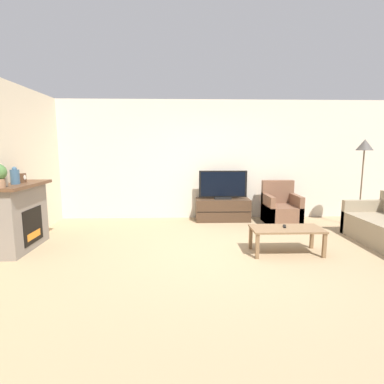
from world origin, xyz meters
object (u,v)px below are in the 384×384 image
(fireplace, at_px, (21,216))
(mantel_clock, at_px, (23,178))
(coffee_table, at_px, (286,231))
(tv_stand, at_px, (223,210))
(tv, at_px, (223,186))
(armchair, at_px, (281,210))
(floor_lamp, at_px, (364,151))
(mantel_vase_left, at_px, (5,180))
(mantel_vase_centre_left, at_px, (15,176))
(remote, at_px, (285,226))

(fireplace, relative_size, mantel_clock, 8.14)
(mantel_clock, relative_size, coffee_table, 0.14)
(tv_stand, xyz_separation_m, tv, (0.00, -0.00, 0.54))
(armchair, distance_m, coffee_table, 1.96)
(armchair, distance_m, floor_lamp, 2.00)
(tv_stand, height_order, tv, tv)
(mantel_clock, height_order, floor_lamp, floor_lamp)
(armchair, bearing_deg, floor_lamp, -14.90)
(mantel_vase_left, bearing_deg, tv_stand, 32.07)
(fireplace, height_order, armchair, fireplace)
(mantel_clock, distance_m, floor_lamp, 6.32)
(mantel_clock, distance_m, coffee_table, 4.28)
(mantel_vase_centre_left, relative_size, remote, 1.74)
(tv_stand, xyz_separation_m, remote, (0.69, -2.10, 0.17))
(fireplace, xyz_separation_m, floor_lamp, (6.24, 1.14, 1.01))
(tv_stand, bearing_deg, armchair, -12.72)
(tv, bearing_deg, mantel_clock, -154.08)
(mantel_vase_left, xyz_separation_m, mantel_clock, (0.00, 0.49, -0.02))
(mantel_vase_left, distance_m, mantel_clock, 0.49)
(fireplace, bearing_deg, remote, -3.83)
(remote, relative_size, floor_lamp, 0.09)
(mantel_clock, xyz_separation_m, armchair, (4.72, 1.42, -0.85))
(mantel_clock, bearing_deg, mantel_vase_centre_left, -90.21)
(tv_stand, bearing_deg, fireplace, -152.57)
(mantel_vase_centre_left, relative_size, floor_lamp, 0.15)
(remote, bearing_deg, mantel_vase_centre_left, -165.26)
(mantel_vase_centre_left, distance_m, mantel_clock, 0.22)
(fireplace, height_order, mantel_clock, mantel_clock)
(mantel_vase_left, bearing_deg, mantel_clock, 89.91)
(armchair, distance_m, remote, 1.91)
(tv_stand, xyz_separation_m, floor_lamp, (2.73, -0.68, 1.31))
(mantel_vase_left, distance_m, tv_stand, 4.22)
(fireplace, distance_m, mantel_clock, 0.61)
(mantel_vase_left, relative_size, remote, 1.29)
(mantel_clock, height_order, armchair, mantel_clock)
(remote, bearing_deg, fireplace, -166.50)
(fireplace, relative_size, armchair, 1.34)
(mantel_clock, bearing_deg, fireplace, -98.16)
(remote, height_order, floor_lamp, floor_lamp)
(mantel_clock, xyz_separation_m, coffee_table, (4.18, -0.46, -0.79))
(mantel_clock, distance_m, remote, 4.26)
(mantel_clock, bearing_deg, floor_lamp, 9.31)
(coffee_table, relative_size, remote, 7.01)
(mantel_vase_left, relative_size, coffee_table, 0.18)
(coffee_table, height_order, floor_lamp, floor_lamp)
(mantel_clock, relative_size, tv, 0.14)
(fireplace, relative_size, mantel_vase_left, 6.09)
(mantel_vase_centre_left, height_order, coffee_table, mantel_vase_centre_left)
(mantel_clock, bearing_deg, tv_stand, 25.95)
(fireplace, bearing_deg, coffee_table, -4.61)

